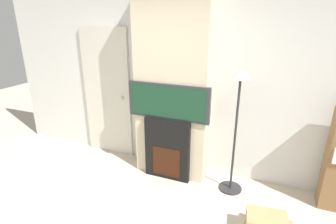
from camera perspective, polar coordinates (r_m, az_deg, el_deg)
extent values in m
cube|color=silver|center=(3.81, 2.36, 6.82)|extent=(6.00, 0.06, 2.70)
cube|color=beige|center=(3.60, 1.16, 6.10)|extent=(1.03, 0.38, 2.70)
cube|color=black|center=(3.75, 0.00, -7.97)|extent=(0.66, 0.14, 0.91)
cube|color=#33160A|center=(3.78, -0.42, -10.88)|extent=(0.41, 0.01, 0.44)
cube|color=#2D2D33|center=(3.48, 0.00, 2.27)|extent=(1.15, 0.06, 0.49)
cube|color=#143823|center=(3.46, -0.21, 2.12)|extent=(1.06, 0.01, 0.43)
cylinder|color=#262628|center=(3.82, 13.38, -15.77)|extent=(0.30, 0.30, 0.03)
cylinder|color=#262628|center=(3.44, 14.37, -5.30)|extent=(0.03, 0.03, 1.50)
cone|color=#B7B2A3|center=(3.20, 15.58, 7.86)|extent=(0.24, 0.24, 0.10)
cube|color=tan|center=(3.12, 20.67, -21.39)|extent=(0.44, 0.34, 0.13)
cube|color=white|center=(3.51, 32.65, -8.08)|extent=(0.04, 0.02, 0.19)
cube|color=beige|center=(4.39, -13.14, 3.94)|extent=(0.85, 0.04, 2.09)
sphere|color=silver|center=(4.21, -10.07, 2.89)|extent=(0.06, 0.06, 0.06)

